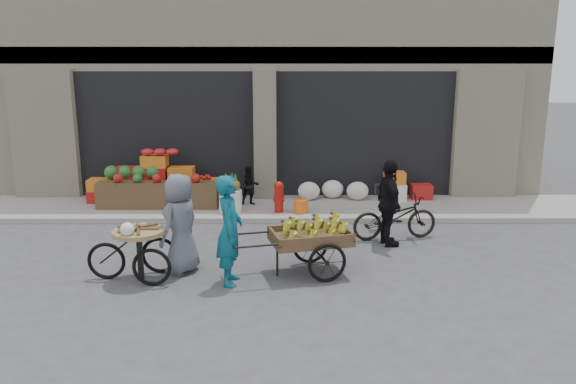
{
  "coord_description": "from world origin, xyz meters",
  "views": [
    {
      "loc": [
        0.52,
        -8.76,
        3.45
      ],
      "look_at": [
        0.55,
        1.33,
        1.1
      ],
      "focal_mm": 35.0,
      "sensor_mm": 36.0,
      "label": 1
    }
  ],
  "objects_px": {
    "pineapple_bin": "(231,201)",
    "cyclist": "(389,203)",
    "orange_bucket": "(301,206)",
    "banana_cart": "(308,235)",
    "bicycle": "(395,217)",
    "vendor_woman": "(230,230)",
    "tricycle_cart": "(139,246)",
    "vendor_grey": "(180,224)",
    "fire_hydrant": "(279,195)",
    "seated_person": "(250,186)"
  },
  "relations": [
    {
      "from": "tricycle_cart",
      "to": "bicycle",
      "type": "relative_size",
      "value": 0.83
    },
    {
      "from": "pineapple_bin",
      "to": "vendor_woman",
      "type": "height_order",
      "value": "vendor_woman"
    },
    {
      "from": "pineapple_bin",
      "to": "banana_cart",
      "type": "height_order",
      "value": "banana_cart"
    },
    {
      "from": "vendor_grey",
      "to": "fire_hydrant",
      "type": "bearing_deg",
      "value": -177.95
    },
    {
      "from": "tricycle_cart",
      "to": "pineapple_bin",
      "type": "bearing_deg",
      "value": 74.06
    },
    {
      "from": "pineapple_bin",
      "to": "vendor_grey",
      "type": "distance_m",
      "value": 3.51
    },
    {
      "from": "seated_person",
      "to": "bicycle",
      "type": "xyz_separation_m",
      "value": [
        3.02,
        -2.27,
        -0.13
      ]
    },
    {
      "from": "vendor_woman",
      "to": "vendor_grey",
      "type": "distance_m",
      "value": 1.0
    },
    {
      "from": "banana_cart",
      "to": "vendor_grey",
      "type": "height_order",
      "value": "vendor_grey"
    },
    {
      "from": "seated_person",
      "to": "tricycle_cart",
      "type": "bearing_deg",
      "value": -118.9
    },
    {
      "from": "pineapple_bin",
      "to": "tricycle_cart",
      "type": "xyz_separation_m",
      "value": [
        -1.1,
        -3.78,
        0.2
      ]
    },
    {
      "from": "orange_bucket",
      "to": "seated_person",
      "type": "height_order",
      "value": "seated_person"
    },
    {
      "from": "vendor_woman",
      "to": "cyclist",
      "type": "distance_m",
      "value": 3.4
    },
    {
      "from": "pineapple_bin",
      "to": "vendor_grey",
      "type": "bearing_deg",
      "value": -98.04
    },
    {
      "from": "cyclist",
      "to": "vendor_grey",
      "type": "bearing_deg",
      "value": 99.5
    },
    {
      "from": "vendor_woman",
      "to": "bicycle",
      "type": "distance_m",
      "value": 3.82
    },
    {
      "from": "vendor_grey",
      "to": "pineapple_bin",
      "type": "bearing_deg",
      "value": -160.93
    },
    {
      "from": "orange_bucket",
      "to": "tricycle_cart",
      "type": "relative_size",
      "value": 0.23
    },
    {
      "from": "pineapple_bin",
      "to": "cyclist",
      "type": "xyz_separation_m",
      "value": [
        3.22,
        -2.07,
        0.46
      ]
    },
    {
      "from": "banana_cart",
      "to": "tricycle_cart",
      "type": "relative_size",
      "value": 1.63
    },
    {
      "from": "pineapple_bin",
      "to": "banana_cart",
      "type": "distance_m",
      "value": 3.89
    },
    {
      "from": "fire_hydrant",
      "to": "seated_person",
      "type": "height_order",
      "value": "seated_person"
    },
    {
      "from": "tricycle_cart",
      "to": "cyclist",
      "type": "height_order",
      "value": "cyclist"
    },
    {
      "from": "seated_person",
      "to": "banana_cart",
      "type": "distance_m",
      "value": 4.3
    },
    {
      "from": "bicycle",
      "to": "tricycle_cart",
      "type": "bearing_deg",
      "value": 104.2
    },
    {
      "from": "orange_bucket",
      "to": "vendor_grey",
      "type": "height_order",
      "value": "vendor_grey"
    },
    {
      "from": "fire_hydrant",
      "to": "cyclist",
      "type": "distance_m",
      "value": 2.94
    },
    {
      "from": "bicycle",
      "to": "cyclist",
      "type": "height_order",
      "value": "cyclist"
    },
    {
      "from": "pineapple_bin",
      "to": "tricycle_cart",
      "type": "bearing_deg",
      "value": -106.22
    },
    {
      "from": "orange_bucket",
      "to": "fire_hydrant",
      "type": "bearing_deg",
      "value": 174.29
    },
    {
      "from": "pineapple_bin",
      "to": "bicycle",
      "type": "bearing_deg",
      "value": -26.04
    },
    {
      "from": "fire_hydrant",
      "to": "vendor_woman",
      "type": "height_order",
      "value": "vendor_woman"
    },
    {
      "from": "orange_bucket",
      "to": "bicycle",
      "type": "xyz_separation_m",
      "value": [
        1.82,
        -1.57,
        0.18
      ]
    },
    {
      "from": "banana_cart",
      "to": "tricycle_cart",
      "type": "height_order",
      "value": "tricycle_cart"
    },
    {
      "from": "orange_bucket",
      "to": "vendor_grey",
      "type": "distance_m",
      "value": 3.98
    },
    {
      "from": "vendor_grey",
      "to": "bicycle",
      "type": "xyz_separation_m",
      "value": [
        3.9,
        1.78,
        -0.39
      ]
    },
    {
      "from": "orange_bucket",
      "to": "cyclist",
      "type": "height_order",
      "value": "cyclist"
    },
    {
      "from": "pineapple_bin",
      "to": "vendor_woman",
      "type": "relative_size",
      "value": 0.3
    },
    {
      "from": "banana_cart",
      "to": "tricycle_cart",
      "type": "distance_m",
      "value": 2.73
    },
    {
      "from": "tricycle_cart",
      "to": "cyclist",
      "type": "xyz_separation_m",
      "value": [
        4.32,
        1.71,
        0.27
      ]
    },
    {
      "from": "banana_cart",
      "to": "tricycle_cart",
      "type": "xyz_separation_m",
      "value": [
        -2.72,
        -0.26,
        -0.1
      ]
    },
    {
      "from": "banana_cart",
      "to": "bicycle",
      "type": "xyz_separation_m",
      "value": [
        1.8,
        1.86,
        -0.21
      ]
    },
    {
      "from": "vendor_woman",
      "to": "tricycle_cart",
      "type": "xyz_separation_m",
      "value": [
        -1.48,
        0.16,
        -0.31
      ]
    },
    {
      "from": "vendor_grey",
      "to": "cyclist",
      "type": "height_order",
      "value": "vendor_grey"
    },
    {
      "from": "fire_hydrant",
      "to": "vendor_woman",
      "type": "relative_size",
      "value": 0.41
    },
    {
      "from": "orange_bucket",
      "to": "banana_cart",
      "type": "bearing_deg",
      "value": -89.66
    },
    {
      "from": "tricycle_cart",
      "to": "bicycle",
      "type": "bearing_deg",
      "value": 25.36
    },
    {
      "from": "banana_cart",
      "to": "bicycle",
      "type": "relative_size",
      "value": 1.35
    },
    {
      "from": "banana_cart",
      "to": "bicycle",
      "type": "bearing_deg",
      "value": 31.53
    },
    {
      "from": "banana_cart",
      "to": "vendor_woman",
      "type": "height_order",
      "value": "vendor_woman"
    }
  ]
}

